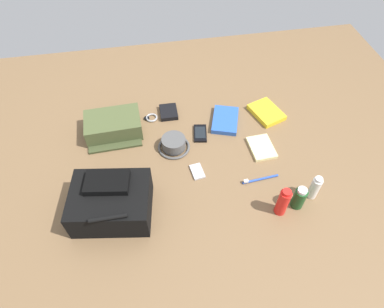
# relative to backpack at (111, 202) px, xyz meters

# --- Properties ---
(ground_plane) EXTENTS (2.64, 2.02, 0.02)m
(ground_plane) POSITION_rel_backpack_xyz_m (-0.37, -0.22, -0.09)
(ground_plane) COLOR brown
(ground_plane) RESTS_ON ground
(backpack) EXTENTS (0.35, 0.29, 0.17)m
(backpack) POSITION_rel_backpack_xyz_m (0.00, 0.00, 0.00)
(backpack) COLOR black
(backpack) RESTS_ON ground_plane
(toiletry_pouch) EXTENTS (0.28, 0.22, 0.09)m
(toiletry_pouch) POSITION_rel_backpack_xyz_m (-0.02, -0.46, -0.03)
(toiletry_pouch) COLOR #47512D
(toiletry_pouch) RESTS_ON ground_plane
(bucket_hat) EXTENTS (0.16, 0.16, 0.06)m
(bucket_hat) POSITION_rel_backpack_xyz_m (-0.30, -0.30, -0.05)
(bucket_hat) COLOR #4E4E4E
(bucket_hat) RESTS_ON ground_plane
(toothpaste_tube) EXTENTS (0.04, 0.04, 0.13)m
(toothpaste_tube) POSITION_rel_backpack_xyz_m (-0.84, 0.07, -0.01)
(toothpaste_tube) COLOR white
(toothpaste_tube) RESTS_ON ground_plane
(shampoo_bottle) EXTENTS (0.05, 0.05, 0.12)m
(shampoo_bottle) POSITION_rel_backpack_xyz_m (-0.76, 0.11, -0.02)
(shampoo_bottle) COLOR #19471E
(shampoo_bottle) RESTS_ON ground_plane
(sunscreen_spray) EXTENTS (0.05, 0.05, 0.15)m
(sunscreen_spray) POSITION_rel_backpack_xyz_m (-0.68, 0.12, -0.00)
(sunscreen_spray) COLOR red
(sunscreen_spray) RESTS_ON ground_plane
(paperback_novel) EXTENTS (0.18, 0.21, 0.03)m
(paperback_novel) POSITION_rel_backpack_xyz_m (-0.81, -0.45, -0.06)
(paperback_novel) COLOR yellow
(paperback_novel) RESTS_ON ground_plane
(travel_guidebook) EXTENTS (0.18, 0.22, 0.03)m
(travel_guidebook) POSITION_rel_backpack_xyz_m (-0.58, -0.43, -0.06)
(travel_guidebook) COLOR blue
(travel_guidebook) RESTS_ON ground_plane
(cell_phone) EXTENTS (0.08, 0.12, 0.01)m
(cell_phone) POSITION_rel_backpack_xyz_m (-0.44, -0.37, -0.07)
(cell_phone) COLOR black
(cell_phone) RESTS_ON ground_plane
(media_player) EXTENTS (0.06, 0.09, 0.01)m
(media_player) POSITION_rel_backpack_xyz_m (-0.38, -0.14, -0.07)
(media_player) COLOR #B7B7BC
(media_player) RESTS_ON ground_plane
(wristwatch) EXTENTS (0.07, 0.06, 0.01)m
(wristwatch) POSITION_rel_backpack_xyz_m (-0.21, -0.52, -0.07)
(wristwatch) COLOR #99999E
(wristwatch) RESTS_ON ground_plane
(toothbrush) EXTENTS (0.17, 0.02, 0.02)m
(toothbrush) POSITION_rel_backpack_xyz_m (-0.64, -0.04, -0.07)
(toothbrush) COLOR blue
(toothbrush) RESTS_ON ground_plane
(wallet) EXTENTS (0.09, 0.11, 0.02)m
(wallet) POSITION_rel_backpack_xyz_m (-0.30, -0.54, -0.06)
(wallet) COLOR black
(wallet) RESTS_ON ground_plane
(notepad) EXTENTS (0.12, 0.16, 0.02)m
(notepad) POSITION_rel_backpack_xyz_m (-0.71, -0.22, -0.07)
(notepad) COLOR beige
(notepad) RESTS_ON ground_plane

